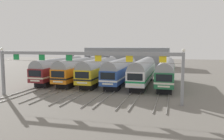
# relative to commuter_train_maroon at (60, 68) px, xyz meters

# --- Properties ---
(ground_plane) EXTENTS (160.00, 160.00, 0.00)m
(ground_plane) POSITION_rel_commuter_train_maroon_xyz_m (10.38, 0.00, -2.69)
(ground_plane) COLOR slate
(track_bed) EXTENTS (22.27, 70.00, 0.15)m
(track_bed) POSITION_rel_commuter_train_maroon_xyz_m (10.38, 17.00, -2.61)
(track_bed) COLOR gray
(track_bed) RESTS_ON ground
(commuter_train_maroon) EXTENTS (2.88, 18.06, 5.05)m
(commuter_train_maroon) POSITION_rel_commuter_train_maroon_xyz_m (0.00, 0.00, 0.00)
(commuter_train_maroon) COLOR maroon
(commuter_train_maroon) RESTS_ON ground
(commuter_train_orange) EXTENTS (2.88, 18.06, 5.05)m
(commuter_train_orange) POSITION_rel_commuter_train_maroon_xyz_m (4.15, 0.00, 0.00)
(commuter_train_orange) COLOR orange
(commuter_train_orange) RESTS_ON ground
(commuter_train_yellow) EXTENTS (2.88, 18.06, 5.05)m
(commuter_train_yellow) POSITION_rel_commuter_train_maroon_xyz_m (8.31, 0.00, 0.00)
(commuter_train_yellow) COLOR gold
(commuter_train_yellow) RESTS_ON ground
(commuter_train_blue) EXTENTS (2.88, 18.06, 4.77)m
(commuter_train_blue) POSITION_rel_commuter_train_maroon_xyz_m (12.46, -0.00, -0.00)
(commuter_train_blue) COLOR #284C9E
(commuter_train_blue) RESTS_ON ground
(commuter_train_white) EXTENTS (2.88, 18.06, 4.77)m
(commuter_train_white) POSITION_rel_commuter_train_maroon_xyz_m (16.61, -0.00, -0.00)
(commuter_train_white) COLOR white
(commuter_train_white) RESTS_ON ground
(commuter_train_green) EXTENTS (2.88, 18.06, 4.77)m
(commuter_train_green) POSITION_rel_commuter_train_maroon_xyz_m (20.77, -0.00, -0.00)
(commuter_train_green) COLOR #236B42
(commuter_train_green) RESTS_ON ground
(catenary_gantry) EXTENTS (26.01, 0.44, 6.97)m
(catenary_gantry) POSITION_rel_commuter_train_maroon_xyz_m (10.38, -13.50, 2.67)
(catenary_gantry) COLOR gray
(catenary_gantry) RESTS_ON ground
(maintenance_building) EXTENTS (27.38, 10.00, 6.31)m
(maintenance_building) POSITION_rel_commuter_train_maroon_xyz_m (6.75, 35.77, 0.47)
(maintenance_building) COLOR gray
(maintenance_building) RESTS_ON ground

